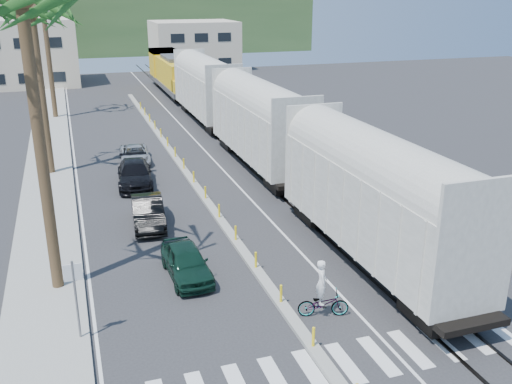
# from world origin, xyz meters

# --- Properties ---
(ground) EXTENTS (140.00, 140.00, 0.00)m
(ground) POSITION_xyz_m (0.00, 0.00, 0.00)
(ground) COLOR #28282B
(ground) RESTS_ON ground
(sidewalk) EXTENTS (3.00, 90.00, 0.15)m
(sidewalk) POSITION_xyz_m (-8.50, 25.00, 0.07)
(sidewalk) COLOR gray
(sidewalk) RESTS_ON ground
(rails) EXTENTS (1.56, 100.00, 0.06)m
(rails) POSITION_xyz_m (5.00, 28.00, 0.03)
(rails) COLOR black
(rails) RESTS_ON ground
(median) EXTENTS (0.45, 60.00, 0.85)m
(median) POSITION_xyz_m (0.00, 19.96, 0.09)
(median) COLOR gray
(median) RESTS_ON ground
(crosswalk) EXTENTS (14.00, 2.20, 0.01)m
(crosswalk) POSITION_xyz_m (0.00, -2.00, 0.01)
(crosswalk) COLOR silver
(crosswalk) RESTS_ON ground
(lane_markings) EXTENTS (9.42, 90.00, 0.01)m
(lane_markings) POSITION_xyz_m (-2.15, 25.00, 0.00)
(lane_markings) COLOR silver
(lane_markings) RESTS_ON ground
(freight_train) EXTENTS (3.00, 60.94, 5.85)m
(freight_train) POSITION_xyz_m (5.00, 24.87, 2.91)
(freight_train) COLOR #ADAC9F
(freight_train) RESTS_ON ground
(street_sign) EXTENTS (0.60, 0.08, 3.00)m
(street_sign) POSITION_xyz_m (-7.30, 2.00, 1.97)
(street_sign) COLOR slate
(street_sign) RESTS_ON ground
(buildings) EXTENTS (38.00, 27.00, 10.00)m
(buildings) POSITION_xyz_m (-6.41, 71.66, 4.36)
(buildings) COLOR beige
(buildings) RESTS_ON ground
(hillside) EXTENTS (80.00, 20.00, 12.00)m
(hillside) POSITION_xyz_m (0.00, 100.00, 6.00)
(hillside) COLOR #385628
(hillside) RESTS_ON ground
(car_lead) EXTENTS (1.89, 4.10, 1.36)m
(car_lead) POSITION_xyz_m (-2.90, 5.38, 0.68)
(car_lead) COLOR black
(car_lead) RESTS_ON ground
(car_second) EXTENTS (2.18, 4.60, 1.44)m
(car_second) POSITION_xyz_m (-3.60, 11.42, 0.72)
(car_second) COLOR black
(car_second) RESTS_ON ground
(car_third) EXTENTS (2.95, 5.36, 1.45)m
(car_third) POSITION_xyz_m (-3.42, 18.03, 0.72)
(car_third) COLOR black
(car_third) RESTS_ON ground
(car_rear) EXTENTS (2.42, 4.42, 1.17)m
(car_rear) POSITION_xyz_m (-2.81, 22.98, 0.58)
(car_rear) COLOR #AFB1B5
(car_rear) RESTS_ON ground
(cyclist) EXTENTS (1.63, 2.21, 2.26)m
(cyclist) POSITION_xyz_m (1.18, 0.82, 0.71)
(cyclist) COLOR #9EA0A5
(cyclist) RESTS_ON ground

